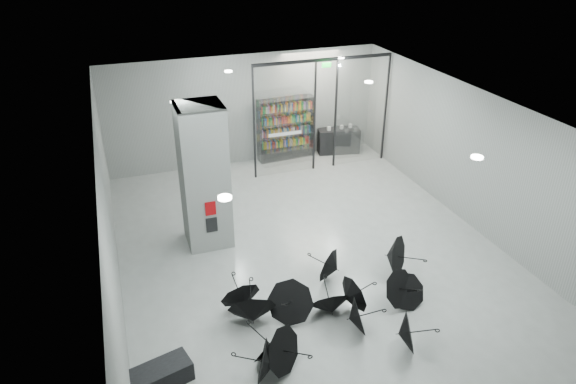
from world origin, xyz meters
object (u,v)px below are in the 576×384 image
object	(u,v)px
column	(204,177)
umbrella_cluster	(325,311)
shop_counter	(338,141)
bookshelf	(286,129)
bench	(158,377)

from	to	relation	value
column	umbrella_cluster	size ratio (longest dim) A/B	0.76
shop_counter	umbrella_cluster	xyz separation A→B (m)	(-4.32, -8.83, -0.17)
bookshelf	umbrella_cluster	xyz separation A→B (m)	(-2.20, -8.97, -0.87)
column	shop_counter	size ratio (longest dim) A/B	2.52
bookshelf	shop_counter	xyz separation A→B (m)	(2.12, -0.14, -0.70)
bench	column	bearing A→B (deg)	53.18
column	bookshelf	world-z (taller)	column
column	bench	size ratio (longest dim) A/B	3.06
bench	shop_counter	distance (m)	12.41
column	umbrella_cluster	distance (m)	4.88
column	shop_counter	distance (m)	7.79
column	bench	world-z (taller)	column
umbrella_cluster	column	bearing A→B (deg)	112.72
bench	umbrella_cluster	distance (m)	3.81
shop_counter	umbrella_cluster	world-z (taller)	umbrella_cluster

